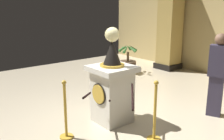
# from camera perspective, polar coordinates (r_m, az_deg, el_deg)

# --- Properties ---
(ground_plane) EXTENTS (11.52, 11.52, 0.00)m
(ground_plane) POSITION_cam_1_polar(r_m,az_deg,el_deg) (5.06, 2.06, -12.23)
(ground_plane) COLOR beige
(pedestal_clock) EXTENTS (0.78, 0.78, 1.86)m
(pedestal_clock) POSITION_cam_1_polar(r_m,az_deg,el_deg) (4.98, -0.03, -3.71)
(pedestal_clock) COLOR silver
(pedestal_clock) RESTS_ON ground_plane
(stanchion_near) EXTENTS (0.24, 0.24, 1.05)m
(stanchion_near) POSITION_cam_1_polar(r_m,az_deg,el_deg) (4.57, -10.20, -10.44)
(stanchion_near) COLOR gold
(stanchion_near) RESTS_ON ground_plane
(stanchion_far) EXTENTS (0.24, 0.24, 1.07)m
(stanchion_far) POSITION_cam_1_polar(r_m,az_deg,el_deg) (4.47, 9.40, -10.80)
(stanchion_far) COLOR gold
(stanchion_far) RESTS_ON ground_plane
(velvet_rope) EXTENTS (1.10, 1.10, 0.22)m
(velvet_rope) POSITION_cam_1_polar(r_m,az_deg,el_deg) (4.30, -0.52, -5.73)
(velvet_rope) COLOR black
(column_left) EXTENTS (0.78, 0.78, 3.26)m
(column_left) POSITION_cam_1_polar(r_m,az_deg,el_deg) (9.38, 12.73, 10.02)
(column_left) COLOR black
(column_left) RESTS_ON ground_plane
(potted_palm_left) EXTENTS (0.70, 0.64, 1.00)m
(potted_palm_left) POSITION_cam_1_polar(r_m,az_deg,el_deg) (8.79, 3.51, 1.32)
(potted_palm_left) COLOR #4C3828
(potted_palm_left) RESTS_ON ground_plane
(bystander_guest) EXTENTS (0.42, 0.34, 1.72)m
(bystander_guest) POSITION_cam_1_polar(r_m,az_deg,el_deg) (5.62, 22.29, -0.62)
(bystander_guest) COLOR #383347
(bystander_guest) RESTS_ON ground_plane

